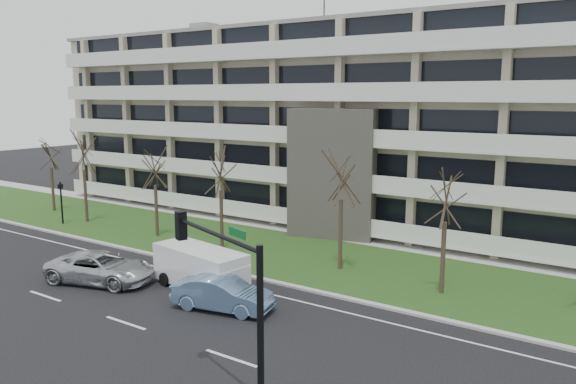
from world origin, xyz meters
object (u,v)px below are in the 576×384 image
Objects in this scene: silver_pickup at (101,268)px; pedestrian_signal at (61,197)px; blue_sedan at (222,294)px; traffic_signal at (229,295)px; white_van at (201,265)px.

pedestrian_signal is (-13.80, 7.14, 1.31)m from silver_pickup.
traffic_signal is (5.99, -6.62, 3.18)m from blue_sedan.
white_van reaches higher than blue_sedan.
pedestrian_signal is at bearing 174.86° from traffic_signal.
silver_pickup is 1.75× the size of pedestrian_signal.
blue_sedan is at bearing -101.79° from silver_pickup.
pedestrian_signal is (-27.74, 13.12, -1.85)m from traffic_signal.
silver_pickup reaches higher than blue_sedan.
pedestrian_signal reaches higher than silver_pickup.
white_van is at bearing 47.78° from blue_sedan.
blue_sedan is (7.95, 0.64, -0.02)m from silver_pickup.
white_van is (5.19, 2.22, 0.47)m from silver_pickup.
traffic_signal is at bearing -49.60° from pedestrian_signal.
pedestrian_signal is at bearing 60.90° from blue_sedan.
traffic_signal reaches higher than silver_pickup.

